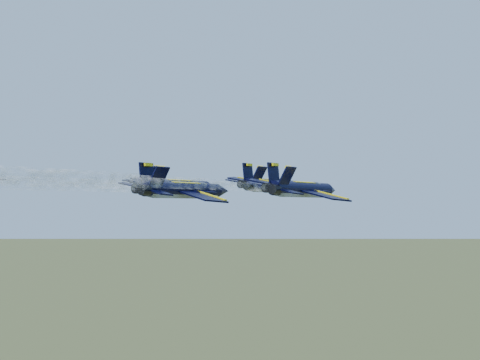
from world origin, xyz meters
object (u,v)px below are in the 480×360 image
(jet_left, at_px, (178,186))
(jet_lead, at_px, (274,186))
(jet_slot, at_px, (185,190))
(jet_right, at_px, (303,189))

(jet_left, bearing_deg, jet_lead, 45.19)
(jet_slot, bearing_deg, jet_right, 43.94)
(jet_lead, height_order, jet_left, same)
(jet_lead, distance_m, jet_slot, 22.17)
(jet_lead, distance_m, jet_right, 15.91)
(jet_slot, bearing_deg, jet_lead, 89.80)
(jet_right, bearing_deg, jet_lead, 134.52)
(jet_right, xyz_separation_m, jet_slot, (-13.73, -7.40, 0.00))
(jet_left, distance_m, jet_right, 21.69)
(jet_left, relative_size, jet_slot, 1.00)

